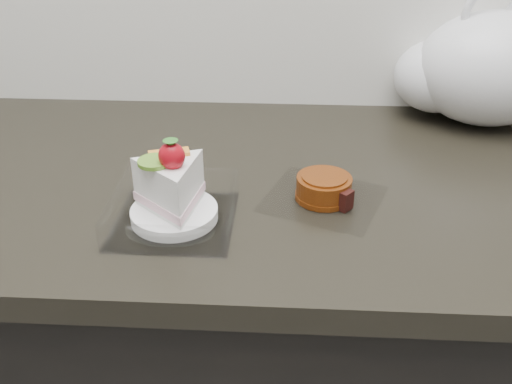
{
  "coord_description": "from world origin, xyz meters",
  "views": [
    {
      "loc": [
        0.03,
        0.88,
        1.34
      ],
      "look_at": [
        -0.0,
        1.56,
        0.94
      ],
      "focal_mm": 40.0,
      "sensor_mm": 36.0,
      "label": 1
    }
  ],
  "objects": [
    {
      "name": "counter",
      "position": [
        0.0,
        1.69,
        0.45
      ],
      "size": [
        2.04,
        0.64,
        0.9
      ],
      "color": "black",
      "rests_on": "ground"
    },
    {
      "name": "mooncake_wrap",
      "position": [
        0.09,
        1.61,
        0.92
      ],
      "size": [
        0.21,
        0.2,
        0.04
      ],
      "rotation": [
        0.0,
        0.0,
        -0.2
      ],
      "color": "white",
      "rests_on": "counter"
    },
    {
      "name": "plastic_bag",
      "position": [
        0.4,
        1.93,
        1.0
      ],
      "size": [
        0.32,
        0.23,
        0.26
      ],
      "rotation": [
        0.0,
        0.0,
        -0.03
      ],
      "color": "white",
      "rests_on": "counter"
    },
    {
      "name": "cake_tray",
      "position": [
        -0.12,
        1.54,
        0.93
      ],
      "size": [
        0.17,
        0.17,
        0.13
      ],
      "rotation": [
        0.0,
        0.0,
        -0.01
      ],
      "color": "white",
      "rests_on": "counter"
    }
  ]
}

